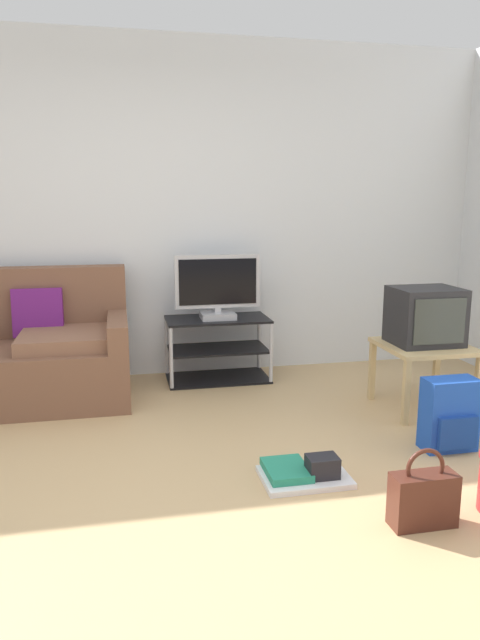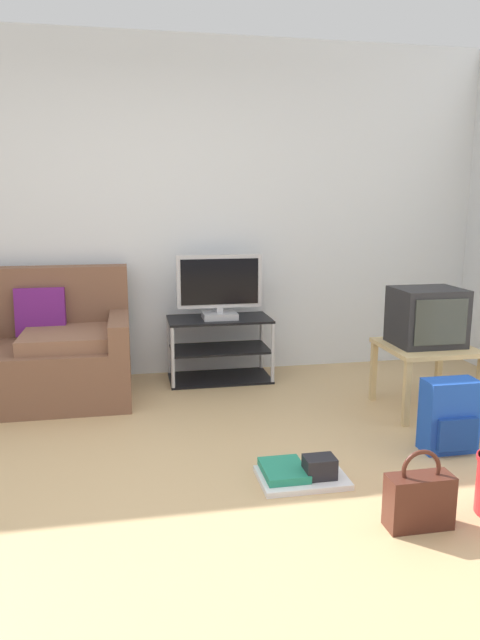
{
  "view_description": "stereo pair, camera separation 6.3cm",
  "coord_description": "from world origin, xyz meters",
  "px_view_note": "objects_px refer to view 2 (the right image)",
  "views": [
    {
      "loc": [
        -0.05,
        -2.36,
        1.42
      ],
      "look_at": [
        0.7,
        1.22,
        0.68
      ],
      "focal_mm": 32.52,
      "sensor_mm": 36.0,
      "label": 1
    },
    {
      "loc": [
        0.01,
        -2.37,
        1.42
      ],
      "look_at": [
        0.7,
        1.22,
        0.68
      ],
      "focal_mm": 32.52,
      "sensor_mm": 36.0,
      "label": 2
    }
  ],
  "objects_px": {
    "handbag": "(419,499)",
    "flat_tv": "(219,287)",
    "crt_tv": "(427,317)",
    "floor_tray": "(301,473)",
    "side_table": "(426,354)",
    "tv_stand": "(219,349)",
    "couch": "(7,354)",
    "backpack": "(449,416)"
  },
  "relations": [
    {
      "from": "handbag",
      "to": "flat_tv",
      "type": "bearing_deg",
      "value": 102.83
    },
    {
      "from": "crt_tv",
      "to": "floor_tray",
      "type": "bearing_deg",
      "value": -142.63
    },
    {
      "from": "side_table",
      "to": "crt_tv",
      "type": "bearing_deg",
      "value": 90.0
    },
    {
      "from": "tv_stand",
      "to": "flat_tv",
      "type": "height_order",
      "value": "flat_tv"
    },
    {
      "from": "floor_tray",
      "to": "couch",
      "type": "bearing_deg",
      "value": 136.54
    },
    {
      "from": "flat_tv",
      "to": "crt_tv",
      "type": "xyz_separation_m",
      "value": [
        1.28,
        -0.93,
        -0.1
      ]
    },
    {
      "from": "tv_stand",
      "to": "side_table",
      "type": "relative_size",
      "value": 1.42
    },
    {
      "from": "couch",
      "to": "flat_tv",
      "type": "bearing_deg",
      "value": 5.58
    },
    {
      "from": "side_table",
      "to": "tv_stand",
      "type": "bearing_deg",
      "value": 142.92
    },
    {
      "from": "side_table",
      "to": "flat_tv",
      "type": "bearing_deg",
      "value": 143.56
    },
    {
      "from": "couch",
      "to": "tv_stand",
      "type": "height_order",
      "value": "couch"
    },
    {
      "from": "tv_stand",
      "to": "backpack",
      "type": "xyz_separation_m",
      "value": [
        1.09,
        -1.62,
        -0.05
      ]
    },
    {
      "from": "crt_tv",
      "to": "handbag",
      "type": "distance_m",
      "value": 1.67
    },
    {
      "from": "flat_tv",
      "to": "side_table",
      "type": "height_order",
      "value": "flat_tv"
    },
    {
      "from": "flat_tv",
      "to": "handbag",
      "type": "distance_m",
      "value": 2.46
    },
    {
      "from": "couch",
      "to": "crt_tv",
      "type": "distance_m",
      "value": 2.99
    },
    {
      "from": "crt_tv",
      "to": "floor_tray",
      "type": "height_order",
      "value": "crt_tv"
    },
    {
      "from": "backpack",
      "to": "crt_tv",
      "type": "bearing_deg",
      "value": 85.84
    },
    {
      "from": "tv_stand",
      "to": "side_table",
      "type": "distance_m",
      "value": 1.61
    },
    {
      "from": "couch",
      "to": "handbag",
      "type": "xyz_separation_m",
      "value": [
        2.12,
        -2.16,
        -0.21
      ]
    },
    {
      "from": "crt_tv",
      "to": "handbag",
      "type": "bearing_deg",
      "value": -118.45
    },
    {
      "from": "couch",
      "to": "flat_tv",
      "type": "relative_size",
      "value": 2.61
    },
    {
      "from": "crt_tv",
      "to": "backpack",
      "type": "distance_m",
      "value": 0.83
    },
    {
      "from": "tv_stand",
      "to": "backpack",
      "type": "relative_size",
      "value": 1.92
    },
    {
      "from": "tv_stand",
      "to": "crt_tv",
      "type": "distance_m",
      "value": 1.65
    },
    {
      "from": "tv_stand",
      "to": "crt_tv",
      "type": "xyz_separation_m",
      "value": [
        1.28,
        -0.95,
        0.4
      ]
    },
    {
      "from": "backpack",
      "to": "handbag",
      "type": "bearing_deg",
      "value": -116.25
    },
    {
      "from": "tv_stand",
      "to": "side_table",
      "type": "bearing_deg",
      "value": -37.08
    },
    {
      "from": "side_table",
      "to": "floor_tray",
      "type": "height_order",
      "value": "side_table"
    },
    {
      "from": "couch",
      "to": "backpack",
      "type": "xyz_separation_m",
      "value": [
        2.68,
        -1.44,
        -0.13
      ]
    },
    {
      "from": "backpack",
      "to": "handbag",
      "type": "distance_m",
      "value": 0.92
    },
    {
      "from": "handbag",
      "to": "side_table",
      "type": "bearing_deg",
      "value": 61.27
    },
    {
      "from": "couch",
      "to": "backpack",
      "type": "bearing_deg",
      "value": -28.28
    },
    {
      "from": "backpack",
      "to": "side_table",
      "type": "bearing_deg",
      "value": 85.47
    },
    {
      "from": "flat_tv",
      "to": "floor_tray",
      "type": "relative_size",
      "value": 1.49
    },
    {
      "from": "tv_stand",
      "to": "handbag",
      "type": "xyz_separation_m",
      "value": [
        0.53,
        -2.34,
        -0.12
      ]
    },
    {
      "from": "tv_stand",
      "to": "backpack",
      "type": "bearing_deg",
      "value": -56.07
    },
    {
      "from": "tv_stand",
      "to": "flat_tv",
      "type": "xyz_separation_m",
      "value": [
        0.0,
        -0.02,
        0.51
      ]
    },
    {
      "from": "tv_stand",
      "to": "crt_tv",
      "type": "bearing_deg",
      "value": -36.62
    },
    {
      "from": "side_table",
      "to": "crt_tv",
      "type": "height_order",
      "value": "crt_tv"
    },
    {
      "from": "flat_tv",
      "to": "floor_tray",
      "type": "bearing_deg",
      "value": -85.48
    },
    {
      "from": "tv_stand",
      "to": "floor_tray",
      "type": "bearing_deg",
      "value": -85.53
    }
  ]
}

